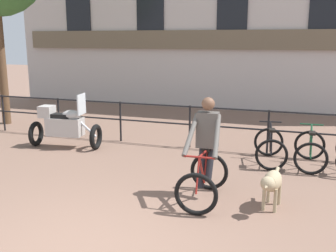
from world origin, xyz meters
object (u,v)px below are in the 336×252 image
object	(u,v)px
dog	(272,183)
parked_motorcycle	(64,125)
parked_bicycle_near_lamp	(270,147)
parked_bicycle_mid_left	(310,150)
cyclist_with_bike	(205,155)

from	to	relation	value
dog	parked_motorcycle	distance (m)	5.52
parked_bicycle_near_lamp	parked_bicycle_mid_left	xyz separation A→B (m)	(0.82, -0.00, 0.00)
dog	cyclist_with_bike	bearing A→B (deg)	-177.81
cyclist_with_bike	dog	distance (m)	1.14
parked_motorcycle	parked_bicycle_near_lamp	world-z (taller)	parked_motorcycle
parked_bicycle_mid_left	parked_motorcycle	bearing A→B (deg)	2.99
cyclist_with_bike	parked_motorcycle	bearing A→B (deg)	151.09
parked_motorcycle	dog	bearing A→B (deg)	-119.21
dog	parked_motorcycle	bearing A→B (deg)	165.10
dog	parked_bicycle_mid_left	xyz separation A→B (m)	(0.60, 2.44, -0.09)
parked_motorcycle	parked_bicycle_mid_left	xyz separation A→B (m)	(5.71, 0.35, -0.20)
dog	parked_bicycle_near_lamp	world-z (taller)	parked_bicycle_near_lamp
cyclist_with_bike	dog	xyz separation A→B (m)	(1.09, -0.10, -0.32)
parked_motorcycle	cyclist_with_bike	bearing A→B (deg)	-123.34
cyclist_with_bike	parked_bicycle_mid_left	bearing A→B (deg)	51.49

